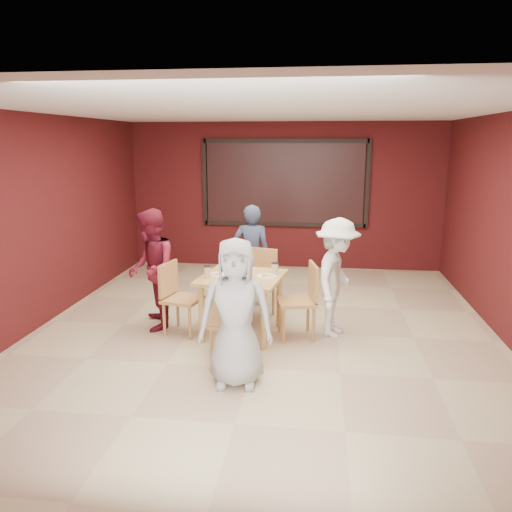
# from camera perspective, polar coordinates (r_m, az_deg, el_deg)

# --- Properties ---
(floor) EXTENTS (7.00, 7.00, 0.00)m
(floor) POSITION_cam_1_polar(r_m,az_deg,el_deg) (6.64, 0.88, -8.54)
(floor) COLOR #C8B98B
(floor) RESTS_ON ground
(window_blinds) EXTENTS (3.00, 0.02, 1.50)m
(window_blinds) POSITION_cam_1_polar(r_m,az_deg,el_deg) (9.64, 3.27, 8.30)
(window_blinds) COLOR black
(dining_table) EXTENTS (1.13, 1.13, 0.93)m
(dining_table) POSITION_cam_1_polar(r_m,az_deg,el_deg) (6.32, -1.64, -3.13)
(dining_table) COLOR tan
(dining_table) RESTS_ON floor
(chair_front) EXTENTS (0.47, 0.47, 0.88)m
(chair_front) POSITION_cam_1_polar(r_m,az_deg,el_deg) (5.60, -3.20, -7.31)
(chair_front) COLOR #A47B3F
(chair_front) RESTS_ON floor
(chair_back) EXTENTS (0.57, 0.57, 0.96)m
(chair_back) POSITION_cam_1_polar(r_m,az_deg,el_deg) (7.03, 0.27, -2.63)
(chair_back) COLOR #A47B3F
(chair_back) RESTS_ON floor
(chair_left) EXTENTS (0.53, 0.53, 0.93)m
(chair_left) POSITION_cam_1_polar(r_m,az_deg,el_deg) (6.50, -8.99, -4.29)
(chair_left) COLOR #A47B3F
(chair_left) RESTS_ON floor
(chair_right) EXTENTS (0.55, 0.55, 0.96)m
(chair_right) POSITION_cam_1_polar(r_m,az_deg,el_deg) (6.30, 5.39, -4.60)
(chair_right) COLOR #A47B3F
(chair_right) RESTS_ON floor
(diner_front) EXTENTS (0.78, 0.54, 1.53)m
(diner_front) POSITION_cam_1_polar(r_m,az_deg,el_deg) (5.02, -2.33, -6.52)
(diner_front) COLOR #AEAEAE
(diner_front) RESTS_ON floor
(diner_back) EXTENTS (0.57, 0.38, 1.53)m
(diner_back) POSITION_cam_1_polar(r_m,az_deg,el_deg) (7.50, -0.50, 0.11)
(diner_back) COLOR #313B57
(diner_back) RESTS_ON floor
(diner_left) EXTENTS (0.82, 0.92, 1.59)m
(diner_left) POSITION_cam_1_polar(r_m,az_deg,el_deg) (6.67, -11.86, -1.53)
(diner_left) COLOR maroon
(diner_left) RESTS_ON floor
(diner_right) EXTENTS (0.81, 1.10, 1.52)m
(diner_right) POSITION_cam_1_polar(r_m,az_deg,el_deg) (6.36, 9.20, -2.48)
(diner_right) COLOR white
(diner_right) RESTS_ON floor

